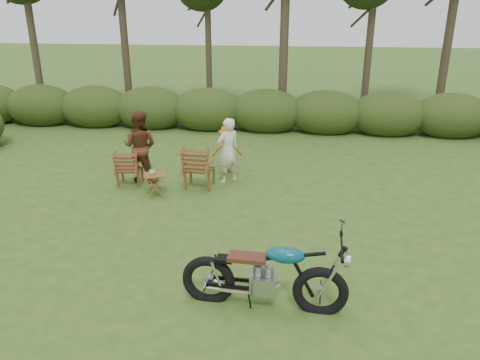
# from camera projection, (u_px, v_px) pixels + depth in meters

# --- Properties ---
(ground) EXTENTS (80.00, 80.00, 0.00)m
(ground) POSITION_uv_depth(u_px,v_px,m) (232.00, 272.00, 7.66)
(ground) COLOR #2B4F1A
(ground) RESTS_ON ground
(tree_line) EXTENTS (22.52, 11.62, 8.14)m
(tree_line) POSITION_uv_depth(u_px,v_px,m) (285.00, 11.00, 15.25)
(tree_line) COLOR #342B1C
(tree_line) RESTS_ON ground
(motorcycle) EXTENTS (2.32, 1.01, 1.30)m
(motorcycle) POSITION_uv_depth(u_px,v_px,m) (263.00, 305.00, 6.82)
(motorcycle) COLOR #0C849C
(motorcycle) RESTS_ON ground
(lawn_chair_right) EXTENTS (0.77, 0.77, 1.05)m
(lawn_chair_right) POSITION_uv_depth(u_px,v_px,m) (200.00, 187.00, 11.13)
(lawn_chair_right) COLOR #5B3416
(lawn_chair_right) RESTS_ON ground
(lawn_chair_left) EXTENTS (0.67, 0.67, 0.90)m
(lawn_chair_left) POSITION_uv_depth(u_px,v_px,m) (131.00, 184.00, 11.26)
(lawn_chair_left) COLOR #593416
(lawn_chair_left) RESTS_ON ground
(side_table) EXTENTS (0.59, 0.54, 0.51)m
(side_table) POSITION_uv_depth(u_px,v_px,m) (155.00, 185.00, 10.57)
(side_table) COLOR brown
(side_table) RESTS_ON ground
(cup) EXTENTS (0.17, 0.17, 0.11)m
(cup) POSITION_uv_depth(u_px,v_px,m) (152.00, 172.00, 10.44)
(cup) COLOR beige
(cup) RESTS_ON side_table
(adult_a) EXTENTS (0.69, 0.66, 1.59)m
(adult_a) POSITION_uv_depth(u_px,v_px,m) (228.00, 182.00, 11.42)
(adult_a) COLOR beige
(adult_a) RESTS_ON ground
(adult_b) EXTENTS (0.91, 0.75, 1.74)m
(adult_b) POSITION_uv_depth(u_px,v_px,m) (143.00, 180.00, 11.54)
(adult_b) COLOR #502B17
(adult_b) RESTS_ON ground
(child) EXTENTS (0.87, 0.64, 1.20)m
(child) POSITION_uv_depth(u_px,v_px,m) (227.00, 171.00, 12.17)
(child) COLOR #D55314
(child) RESTS_ON ground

